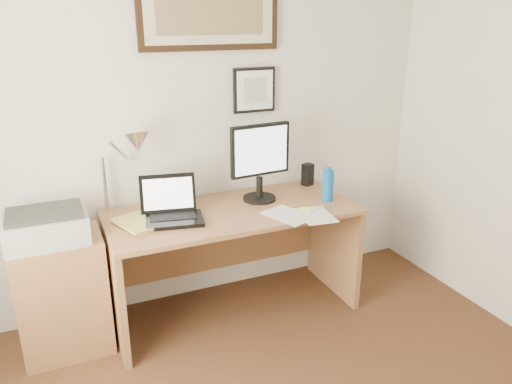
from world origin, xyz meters
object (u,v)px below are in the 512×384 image
desk (229,238)px  lcd_monitor (260,159)px  water_bottle (328,185)px  book (122,228)px  side_cabinet (63,294)px  laptop (172,210)px  printer (46,226)px

desk → lcd_monitor: size_ratio=3.08×
water_bottle → book: water_bottle is taller
book → lcd_monitor: bearing=7.7°
desk → lcd_monitor: lcd_monitor is taller
desk → book: bearing=-170.5°
book → water_bottle: bearing=-2.6°
side_cabinet → book: 0.55m
book → lcd_monitor: (0.94, 0.13, 0.28)m
side_cabinet → laptop: bearing=-3.6°
water_bottle → desk: size_ratio=0.13×
lcd_monitor → desk: bearing=-177.8°
water_bottle → lcd_monitor: lcd_monitor is taller
side_cabinet → water_bottle: water_bottle is taller
printer → laptop: bearing=-1.5°
desk → printer: bearing=-176.9°
lcd_monitor → book: bearing=-172.3°
water_bottle → printer: water_bottle is taller
side_cabinet → printer: size_ratio=1.66×
side_cabinet → lcd_monitor: bearing=1.9°
desk → laptop: bearing=-168.7°
book → side_cabinet: bearing=167.2°
side_cabinet → desk: (1.07, 0.04, 0.15)m
side_cabinet → printer: (-0.03, -0.02, 0.45)m
water_bottle → book: bearing=177.4°
desk → laptop: (-0.39, -0.08, 0.29)m
laptop → lcd_monitor: bearing=7.9°
water_bottle → laptop: 1.04m
water_bottle → laptop: size_ratio=0.56×
water_bottle → lcd_monitor: size_ratio=0.41×
book → lcd_monitor: size_ratio=0.58×
water_bottle → laptop: bearing=174.4°
book → laptop: laptop is taller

